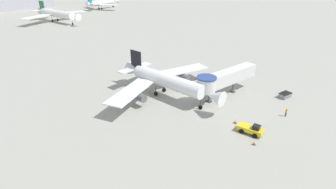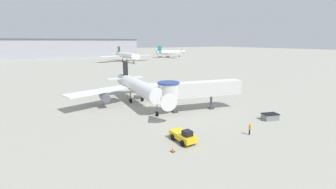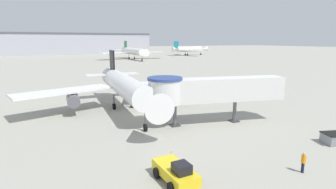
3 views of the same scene
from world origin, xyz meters
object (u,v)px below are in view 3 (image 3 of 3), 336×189
ground_crew_marshaller (303,161)px  background_jet_green_tail (133,51)px  pushback_tug_yellow (176,172)px  traffic_cone_near_nose (171,155)px  background_jet_teal_tail (189,49)px  jet_bridge (207,90)px  main_airplane (125,87)px  traffic_cone_starboard_wing (196,101)px

ground_crew_marshaller → background_jet_green_tail: size_ratio=0.05×
pushback_tug_yellow → background_jet_green_tail: (36.79, 121.35, 3.48)m
traffic_cone_near_nose → background_jet_teal_tail: background_jet_teal_tail is taller
background_jet_teal_tail → jet_bridge: bearing=149.0°
traffic_cone_near_nose → main_airplane: bearing=86.4°
main_airplane → traffic_cone_near_nose: 17.61m
main_airplane → background_jet_green_tail: background_jet_green_tail is taller
pushback_tug_yellow → traffic_cone_starboard_wing: 24.92m
main_airplane → pushback_tug_yellow: (-2.47, -20.80, -2.78)m
traffic_cone_near_nose → traffic_cone_starboard_wing: 21.26m
main_airplane → traffic_cone_starboard_wing: 12.32m
background_jet_teal_tail → traffic_cone_near_nose: bearing=147.6°
pushback_tug_yellow → traffic_cone_near_nose: (1.38, 3.52, -0.43)m
pushback_tug_yellow → traffic_cone_starboard_wing: pushback_tug_yellow is taller
pushback_tug_yellow → traffic_cone_starboard_wing: bearing=52.8°
main_airplane → traffic_cone_starboard_wing: (11.88, -0.43, -3.26)m
main_airplane → traffic_cone_near_nose: size_ratio=35.96×
jet_bridge → traffic_cone_starboard_wing: jet_bridge is taller
traffic_cone_near_nose → ground_crew_marshaller: size_ratio=0.50×
traffic_cone_near_nose → jet_bridge: bearing=40.4°
traffic_cone_starboard_wing → jet_bridge: bearing=-115.2°
background_jet_green_tail → ground_crew_marshaller: bearing=-102.4°
main_airplane → background_jet_teal_tail: size_ratio=0.98×
main_airplane → background_jet_teal_tail: 146.30m
ground_crew_marshaller → background_jet_green_tail: 127.30m
ground_crew_marshaller → jet_bridge: bearing=15.8°
main_airplane → pushback_tug_yellow: size_ratio=7.12×
background_jet_teal_tail → ground_crew_marshaller: bearing=151.3°
traffic_cone_starboard_wing → pushback_tug_yellow: bearing=-125.2°
traffic_cone_starboard_wing → ground_crew_marshaller: size_ratio=0.45×
main_airplane → ground_crew_marshaller: size_ratio=17.94×
ground_crew_marshaller → traffic_cone_near_nose: bearing=68.2°
pushback_tug_yellow → traffic_cone_near_nose: 3.80m
main_airplane → background_jet_green_tail: (34.32, 100.55, 0.70)m
jet_bridge → background_jet_teal_tail: size_ratio=0.55×
background_jet_green_tail → background_jet_teal_tail: bearing=24.3°
pushback_tug_yellow → ground_crew_marshaller: pushback_tug_yellow is taller
traffic_cone_starboard_wing → background_jet_green_tail: bearing=77.5°
jet_bridge → background_jet_teal_tail: 151.13m
jet_bridge → traffic_cone_near_nose: (-8.40, -7.15, -3.87)m
traffic_cone_starboard_wing → background_jet_green_tail: 103.53m
main_airplane → jet_bridge: (7.31, -10.13, 0.66)m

